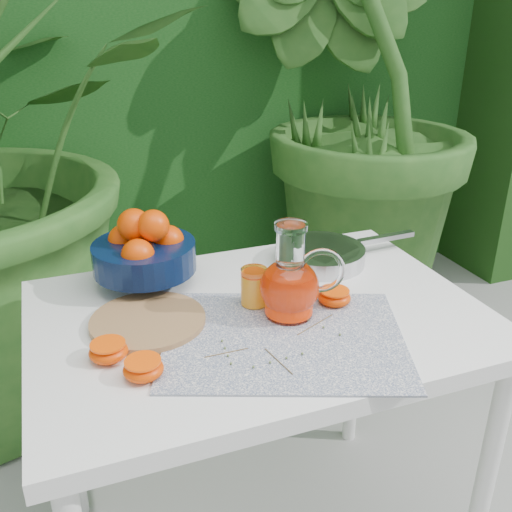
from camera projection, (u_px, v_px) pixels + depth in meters
name	position (u px, v px, depth m)	size (l,w,h in m)	color
hedge_backdrop	(155.00, 43.00, 2.85)	(8.00, 1.65, 2.50)	#154A17
potted_plant_right	(347.00, 100.00, 2.44)	(2.00, 2.00, 2.00)	#28591E
white_table	(259.00, 343.00, 1.31)	(1.00, 0.70, 0.75)	white
placemat	(284.00, 338.00, 1.18)	(0.49, 0.38, 0.00)	#0D204B
cutting_board	(148.00, 321.00, 1.23)	(0.25, 0.25, 0.02)	#A36C49
fruit_bowl	(144.00, 250.00, 1.37)	(0.32, 0.32, 0.20)	black
juice_pitcher	(291.00, 284.00, 1.23)	(0.20, 0.17, 0.22)	white
juice_tumbler	(254.00, 288.00, 1.29)	(0.08, 0.08, 0.09)	white
saute_pan	(321.00, 254.00, 1.51)	(0.42, 0.25, 0.04)	#AFB0B4
orange_halves	(204.00, 336.00, 1.16)	(0.61, 0.22, 0.04)	red
thyme_sprigs	(276.00, 344.00, 1.15)	(0.31, 0.21, 0.01)	brown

